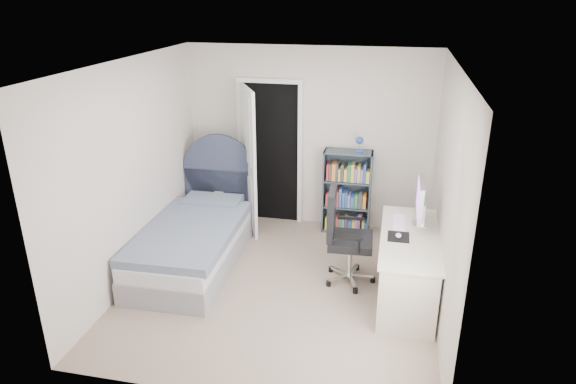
% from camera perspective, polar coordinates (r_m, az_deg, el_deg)
% --- Properties ---
extents(room_shell, '(3.50, 3.70, 2.60)m').
position_cam_1_polar(room_shell, '(5.44, -0.87, 0.92)').
color(room_shell, gray).
rests_on(room_shell, ground).
extents(door, '(0.92, 0.75, 2.06)m').
position_cam_1_polar(door, '(7.08, -3.54, 4.01)').
color(door, black).
rests_on(door, ground).
extents(bed, '(1.09, 2.23, 1.36)m').
position_cam_1_polar(bed, '(6.49, -10.13, -4.94)').
color(bed, gray).
rests_on(bed, ground).
extents(nightstand, '(0.36, 0.36, 0.54)m').
position_cam_1_polar(nightstand, '(7.27, -7.36, -1.39)').
color(nightstand, tan).
rests_on(nightstand, ground).
extents(floor_lamp, '(0.21, 0.21, 1.44)m').
position_cam_1_polar(floor_lamp, '(7.21, -4.21, 0.53)').
color(floor_lamp, silver).
rests_on(floor_lamp, ground).
extents(bookcase, '(0.65, 0.28, 1.38)m').
position_cam_1_polar(bookcase, '(7.09, 6.59, -0.26)').
color(bookcase, '#3D4A53').
rests_on(bookcase, ground).
extents(desk, '(0.62, 1.54, 1.26)m').
position_cam_1_polar(desk, '(5.74, 13.17, -7.75)').
color(desk, beige).
rests_on(desk, ground).
extents(office_chair, '(0.58, 0.59, 1.12)m').
position_cam_1_polar(office_chair, '(5.84, 6.13, -4.47)').
color(office_chair, silver).
rests_on(office_chair, ground).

